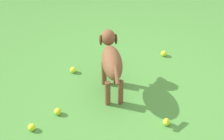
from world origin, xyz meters
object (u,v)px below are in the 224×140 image
at_px(tennis_ball_2, 73,70).
at_px(tennis_ball_4, 58,111).
at_px(tennis_ball_0, 32,127).
at_px(dog, 111,60).
at_px(tennis_ball_3, 164,53).
at_px(tennis_ball_1, 166,122).

height_order(tennis_ball_2, tennis_ball_4, same).
relative_size(tennis_ball_0, tennis_ball_4, 1.00).
height_order(dog, tennis_ball_3, dog).
relative_size(tennis_ball_0, tennis_ball_1, 1.00).
bearing_deg(tennis_ball_0, dog, 171.23).
distance_m(tennis_ball_2, tennis_ball_3, 1.05).
height_order(dog, tennis_ball_1, dog).
relative_size(dog, tennis_ball_4, 9.80).
bearing_deg(tennis_ball_1, tennis_ball_3, -142.88).
xyz_separation_m(tennis_ball_0, tennis_ball_2, (-0.81, -0.36, 0.00)).
bearing_deg(dog, tennis_ball_3, -51.89).
bearing_deg(tennis_ball_3, tennis_ball_4, -5.94).
bearing_deg(tennis_ball_3, tennis_ball_0, -5.38).
bearing_deg(tennis_ball_3, tennis_ball_1, 37.12).
distance_m(dog, tennis_ball_0, 0.95).
xyz_separation_m(tennis_ball_0, tennis_ball_3, (-1.73, 0.16, 0.00)).
relative_size(dog, tennis_ball_3, 9.80).
bearing_deg(tennis_ball_4, tennis_ball_3, 174.06).
height_order(tennis_ball_0, tennis_ball_3, same).
bearing_deg(tennis_ball_4, dog, 168.31).
bearing_deg(tennis_ball_3, dog, -1.85).
height_order(tennis_ball_1, tennis_ball_2, same).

